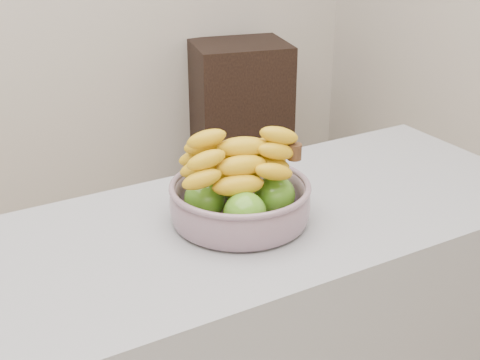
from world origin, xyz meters
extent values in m
cube|color=black|center=(1.24, 1.78, 0.42)|extent=(0.55, 0.48, 0.85)
cylinder|color=#8A99A6|center=(0.23, 0.05, 0.91)|extent=(0.27, 0.27, 0.01)
torus|color=#8A99A6|center=(0.23, 0.05, 0.99)|extent=(0.31, 0.31, 0.01)
sphere|color=#4E8216|center=(0.20, -0.02, 0.96)|extent=(0.09, 0.09, 0.09)
sphere|color=#4E8216|center=(0.31, 0.02, 0.96)|extent=(0.09, 0.09, 0.09)
sphere|color=#4E8216|center=(0.26, 0.12, 0.96)|extent=(0.09, 0.09, 0.09)
sphere|color=#4E8216|center=(0.16, 0.08, 0.96)|extent=(0.09, 0.09, 0.09)
ellipsoid|color=yellow|center=(0.21, 0.01, 1.01)|extent=(0.20, 0.10, 0.05)
ellipsoid|color=yellow|center=(0.22, 0.06, 1.01)|extent=(0.20, 0.12, 0.05)
ellipsoid|color=yellow|center=(0.24, 0.10, 1.01)|extent=(0.19, 0.14, 0.05)
ellipsoid|color=yellow|center=(0.22, 0.03, 1.05)|extent=(0.20, 0.08, 0.05)
ellipsoid|color=yellow|center=(0.24, 0.08, 1.05)|extent=(0.19, 0.15, 0.05)
ellipsoid|color=yellow|center=(0.24, 0.05, 1.08)|extent=(0.20, 0.12, 0.05)
cylinder|color=#442915|center=(0.34, 0.01, 1.06)|extent=(0.03, 0.03, 0.04)
camera|label=1|loc=(-0.43, -1.10, 1.60)|focal=50.00mm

